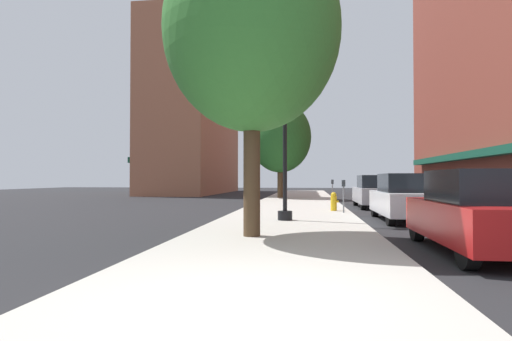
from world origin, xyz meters
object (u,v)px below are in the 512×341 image
(parking_meter_near, at_px, (332,188))
(car_white, at_px, (405,198))
(lamppost, at_px, (285,127))
(car_red, at_px, (479,213))
(car_silver, at_px, (375,192))
(parking_meter_far, at_px, (344,192))
(fire_hydrant, at_px, (334,201))
(tree_near, at_px, (280,137))
(tree_mid, at_px, (252,31))

(parking_meter_near, relative_size, car_white, 0.30)
(lamppost, height_order, parking_meter_near, lamppost)
(lamppost, bearing_deg, car_red, -50.63)
(lamppost, xyz_separation_m, parking_meter_near, (2.16, 11.09, -2.25))
(parking_meter_near, distance_m, car_silver, 3.63)
(parking_meter_far, bearing_deg, fire_hydrant, 108.27)
(lamppost, relative_size, parking_meter_near, 4.50)
(lamppost, height_order, fire_hydrant, lamppost)
(car_red, relative_size, car_white, 1.00)
(parking_meter_near, relative_size, car_red, 0.30)
(lamppost, distance_m, parking_meter_far, 4.52)
(lamppost, height_order, car_white, lamppost)
(parking_meter_far, relative_size, car_red, 0.30)
(fire_hydrant, relative_size, parking_meter_far, 0.60)
(lamppost, height_order, parking_meter_far, lamppost)
(lamppost, height_order, car_red, lamppost)
(tree_near, bearing_deg, car_silver, -56.57)
(lamppost, distance_m, car_red, 6.91)
(car_red, bearing_deg, car_silver, 91.78)
(fire_hydrant, xyz_separation_m, car_silver, (2.28, 3.77, 0.29))
(tree_near, xyz_separation_m, tree_mid, (0.68, -20.05, 0.55))
(parking_meter_near, relative_size, parking_meter_far, 1.00)
(car_silver, bearing_deg, car_white, -87.97)
(tree_near, bearing_deg, parking_meter_far, -75.16)
(car_silver, bearing_deg, parking_meter_near, 124.51)
(fire_hydrant, relative_size, parking_meter_near, 0.60)
(car_white, bearing_deg, car_red, -89.47)
(parking_meter_far, xyz_separation_m, tree_near, (-3.41, 12.89, 3.52))
(tree_near, height_order, car_silver, tree_near)
(lamppost, relative_size, fire_hydrant, 7.47)
(car_red, bearing_deg, parking_meter_far, 105.04)
(parking_meter_near, xyz_separation_m, tree_near, (-3.41, 5.06, 3.52))
(fire_hydrant, bearing_deg, tree_near, 104.54)
(car_silver, bearing_deg, tree_mid, -109.41)
(parking_meter_far, distance_m, car_red, 8.50)
(fire_hydrant, bearing_deg, car_red, -76.19)
(tree_near, xyz_separation_m, car_red, (5.36, -21.16, -3.67))
(parking_meter_near, height_order, car_silver, car_silver)
(fire_hydrant, relative_size, car_red, 0.18)
(tree_mid, distance_m, car_red, 6.40)
(lamppost, xyz_separation_m, tree_near, (-1.25, 16.15, 1.27))
(car_silver, bearing_deg, fire_hydrant, -119.13)
(car_red, bearing_deg, car_white, 91.78)
(fire_hydrant, xyz_separation_m, parking_meter_far, (0.33, -0.99, 0.43))
(fire_hydrant, xyz_separation_m, tree_mid, (-2.41, -8.15, 4.51))
(car_white, bearing_deg, lamppost, -161.25)
(parking_meter_far, bearing_deg, car_white, -44.39)
(parking_meter_far, bearing_deg, car_red, -76.74)
(tree_mid, relative_size, car_white, 1.71)
(fire_hydrant, bearing_deg, tree_mid, -106.43)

